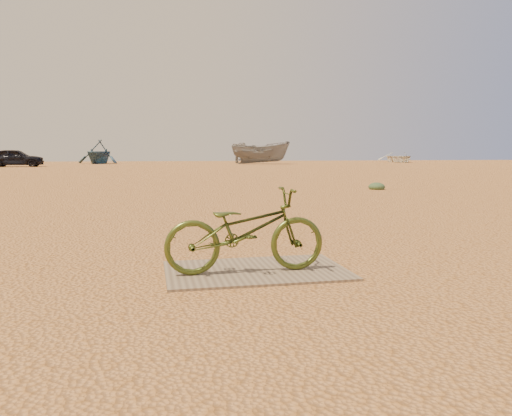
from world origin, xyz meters
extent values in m
plane|color=#BB804B|center=(0.00, 0.00, 0.00)|extent=(120.00, 120.00, 0.00)
cube|color=#816E57|center=(0.21, 0.54, 0.01)|extent=(1.67, 1.07, 0.02)
imported|color=#42511D|center=(0.09, 0.46, 0.40)|extent=(1.46, 0.53, 0.77)
imported|color=black|center=(-10.76, 37.55, 0.69)|extent=(4.04, 1.63, 1.38)
imported|color=#30506A|center=(-5.49, 46.78, 1.17)|extent=(5.09, 5.47, 2.34)
imported|color=slate|center=(9.64, 42.50, 1.07)|extent=(5.85, 3.25, 2.14)
imported|color=silver|center=(26.50, 47.43, 0.56)|extent=(5.03, 6.16, 1.12)
ellipsoid|color=#476642|center=(5.92, 9.92, 0.00)|extent=(0.49, 0.49, 0.27)
camera|label=1|loc=(-0.75, -3.91, 1.11)|focal=35.00mm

